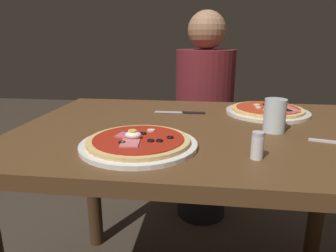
% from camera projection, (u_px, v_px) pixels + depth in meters
% --- Properties ---
extents(dining_table, '(1.19, 0.84, 0.76)m').
position_uv_depth(dining_table, '(201.00, 161.00, 1.03)').
color(dining_table, brown).
rests_on(dining_table, ground).
extents(pizza_foreground, '(0.31, 0.31, 0.05)m').
position_uv_depth(pizza_foreground, '(139.00, 143.00, 0.81)').
color(pizza_foreground, white).
rests_on(pizza_foreground, dining_table).
extents(pizza_across_left, '(0.31, 0.31, 0.03)m').
position_uv_depth(pizza_across_left, '(268.00, 111.00, 1.17)').
color(pizza_across_left, silver).
rests_on(pizza_across_left, dining_table).
extents(water_glass_near, '(0.07, 0.07, 0.10)m').
position_uv_depth(water_glass_near, '(274.00, 118.00, 0.94)').
color(water_glass_near, silver).
rests_on(water_glass_near, dining_table).
extents(fork, '(0.16, 0.05, 0.00)m').
position_uv_depth(fork, '(334.00, 142.00, 0.84)').
color(fork, silver).
rests_on(fork, dining_table).
extents(knife, '(0.20, 0.02, 0.01)m').
position_uv_depth(knife, '(183.00, 113.00, 1.18)').
color(knife, silver).
rests_on(knife, dining_table).
extents(salt_shaker, '(0.03, 0.03, 0.07)m').
position_uv_depth(salt_shaker, '(257.00, 146.00, 0.73)').
color(salt_shaker, white).
rests_on(salt_shaker, dining_table).
extents(diner_person, '(0.32, 0.32, 1.18)m').
position_uv_depth(diner_person, '(203.00, 125.00, 1.74)').
color(diner_person, black).
rests_on(diner_person, ground).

